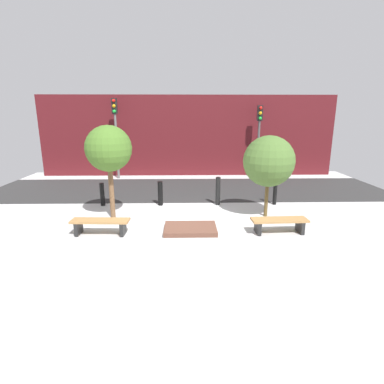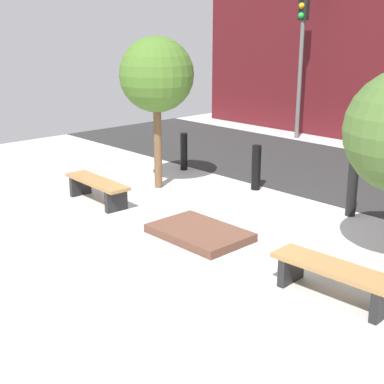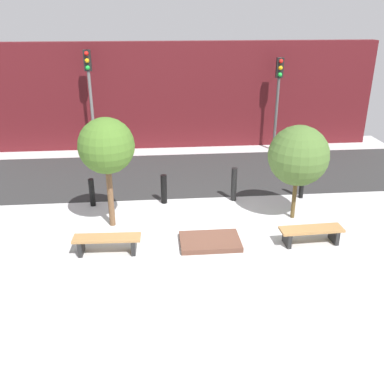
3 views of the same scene
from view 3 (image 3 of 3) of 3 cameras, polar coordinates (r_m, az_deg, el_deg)
name	(u,v)px [view 3 (image 3 of 3)]	position (r m, az deg, el deg)	size (l,w,h in m)	color
ground_plane	(208,235)	(11.50, 2.12, -5.80)	(18.00, 18.00, 0.00)	#B5B5B5
road_strip	(192,173)	(15.74, -0.03, 2.50)	(18.00, 4.48, 0.01)	#2B2B2B
building_facade	(184,96)	(18.55, -1.05, 12.71)	(16.20, 0.50, 4.39)	#511419
bench_left	(107,241)	(10.77, -11.25, -6.49)	(1.66, 0.50, 0.44)	black
bench_right	(311,233)	(11.40, 15.60, -5.23)	(1.64, 0.53, 0.43)	black
planter_bed	(210,241)	(11.08, 2.42, -6.61)	(1.54, 1.03, 0.13)	brown
tree_behind_left_bench	(106,147)	(11.38, -11.35, 5.96)	(1.48, 1.48, 3.05)	brown
tree_behind_right_bench	(298,156)	(12.09, 14.00, 4.70)	(1.67, 1.67, 2.72)	brown
bollard_far_left	(92,192)	(13.36, -13.19, -0.06)	(0.17, 0.17, 0.87)	black
bollard_left	(164,189)	(13.21, -3.77, 0.39)	(0.19, 0.19, 0.92)	black
bollard_center	(234,184)	(13.40, 5.61, 1.02)	(0.18, 0.18, 1.08)	black
bollard_right	(302,182)	(13.96, 14.48, 1.33)	(0.15, 0.15, 1.09)	black
traffic_light_west	(90,85)	(17.57, -13.49, 13.68)	(0.28, 0.27, 4.17)	slate
traffic_light_mid_west	(278,88)	(18.17, 11.43, 13.44)	(0.28, 0.27, 3.81)	#4B4B4B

